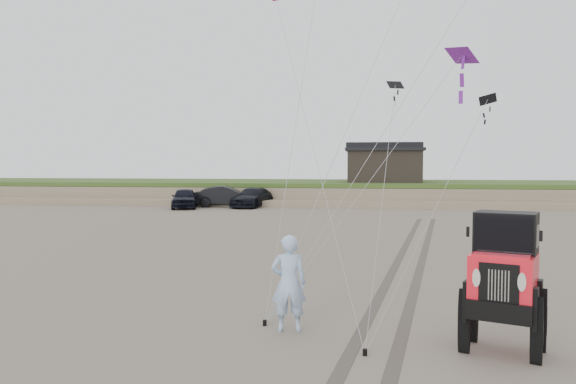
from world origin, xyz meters
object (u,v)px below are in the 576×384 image
at_px(cabin, 384,164).
at_px(man, 289,283).
at_px(truck_c, 252,198).
at_px(truck_a, 184,198).
at_px(truck_b, 226,197).
at_px(jeep, 503,297).

xyz_separation_m(cabin, man, (-2.98, -37.30, -2.27)).
bearing_deg(truck_c, truck_a, -148.54).
xyz_separation_m(truck_b, truck_c, (2.05, 0.07, -0.06)).
bearing_deg(man, truck_c, -85.92).
distance_m(jeep, man, 3.98).
bearing_deg(cabin, truck_b, -150.48).
relative_size(truck_b, man, 2.46).
distance_m(truck_c, man, 31.35).
xyz_separation_m(cabin, jeep, (0.92, -38.05, -2.25)).
relative_size(truck_a, truck_b, 0.92).
bearing_deg(truck_c, truck_b, -166.37).
relative_size(cabin, truck_b, 1.35).
relative_size(truck_a, man, 2.25).
bearing_deg(jeep, truck_a, 139.25).
height_order(truck_c, jeep, jeep).
bearing_deg(cabin, truck_a, -150.15).
distance_m(cabin, truck_a, 17.18).
relative_size(truck_a, jeep, 0.82).
bearing_deg(truck_a, man, -83.51).
distance_m(truck_b, man, 31.80).
bearing_deg(truck_c, cabin, 45.74).
bearing_deg(man, truck_b, -82.28).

